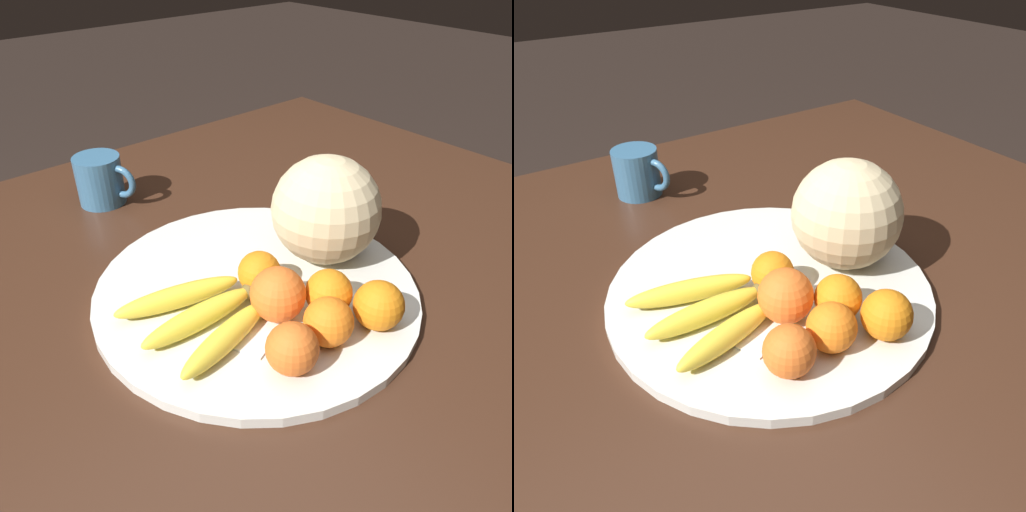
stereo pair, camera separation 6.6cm
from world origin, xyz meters
The scene contains 12 objects.
kitchen_table centered at (0.00, 0.00, 0.66)m, with size 1.54×1.17×0.74m.
fruit_bowl centered at (0.07, -0.02, 0.74)m, with size 0.45×0.45×0.01m.
melon centered at (0.19, -0.03, 0.83)m, with size 0.16×0.16×0.16m.
banana_bunch centered at (-0.03, -0.04, 0.77)m, with size 0.17×0.17×0.03m.
orange_front_left centered at (0.05, -0.08, 0.79)m, with size 0.07×0.07×0.07m.
orange_front_right centered at (0.00, -0.16, 0.78)m, with size 0.06×0.06×0.06m.
orange_mid_center centered at (0.10, -0.12, 0.78)m, with size 0.06×0.06×0.06m.
orange_back_left centered at (0.07, -0.03, 0.78)m, with size 0.06×0.06×0.06m.
orange_back_right centered at (0.06, -0.16, 0.78)m, with size 0.06×0.06×0.06m.
orange_top_small centered at (0.13, -0.18, 0.78)m, with size 0.06×0.06×0.06m.
produce_tag centered at (0.02, -0.09, 0.75)m, with size 0.10×0.07×0.00m.
ceramic_mug centered at (0.04, 0.37, 0.78)m, with size 0.08×0.11×0.09m.
Camera 2 is at (-0.24, -0.47, 1.18)m, focal length 35.00 mm.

